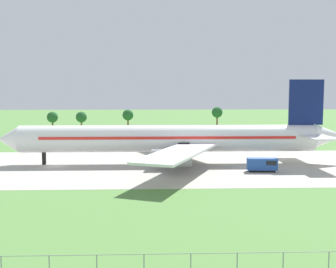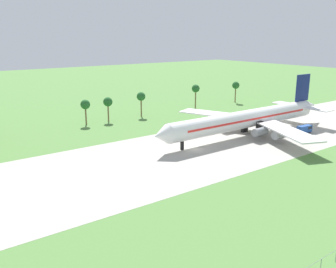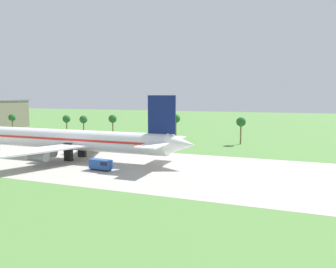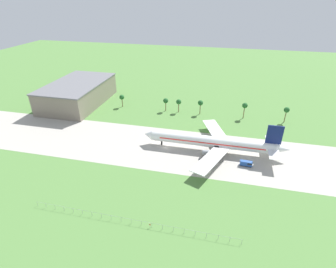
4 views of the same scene
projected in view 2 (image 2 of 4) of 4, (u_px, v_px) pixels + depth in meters
The scene contains 5 objects.
ground_plane at pixel (196, 150), 110.09m from camera, with size 600.00×600.00×0.00m, color #517F3D.
taxiway_strip at pixel (196, 150), 110.09m from camera, with size 320.00×44.00×0.02m.
jet_airliner at pixel (249, 119), 125.71m from camera, with size 77.03×59.10×18.63m.
baggage_tug at pixel (305, 129), 128.53m from camera, with size 6.02×2.38×2.74m.
palm_tree_row at pixel (137, 98), 152.57m from camera, with size 117.45×3.60×11.01m.
Camera 2 is at (-69.45, -79.44, 32.81)m, focal length 40.00 mm.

